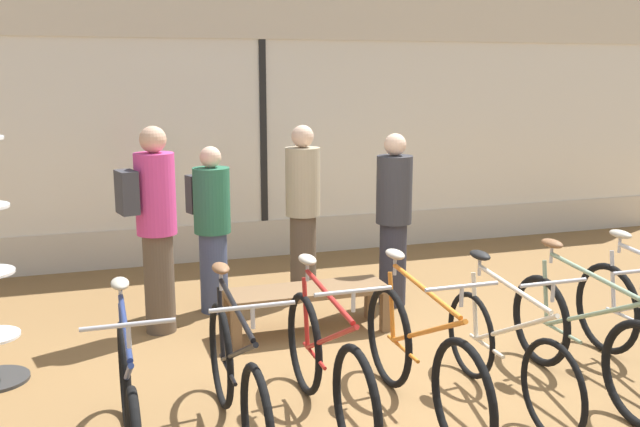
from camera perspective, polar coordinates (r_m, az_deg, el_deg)
ground_plane at (r=5.26m, az=6.26°, el=-13.92°), size 24.00×24.00×0.00m
shop_back_wall at (r=8.56m, az=-4.61°, el=7.28°), size 12.00×0.08×3.20m
bicycle_far_left at (r=4.33m, az=-15.02°, el=-14.48°), size 0.46×1.70×1.03m
bicycle_left at (r=4.46m, az=-6.70°, el=-13.16°), size 0.46×1.79×1.04m
bicycle_center_left at (r=4.64m, az=0.55°, el=-12.08°), size 0.46×1.74×1.04m
bicycle_center at (r=4.77m, az=8.07°, el=-11.45°), size 0.46×1.80×1.05m
bicycle_center_right at (r=5.07m, az=14.69°, el=-10.66°), size 0.46×1.63×1.00m
bicycle_right at (r=5.40m, az=20.43°, el=-9.46°), size 0.46×1.76×1.03m
display_bench at (r=6.19m, az=-1.05°, el=-6.62°), size 1.40×0.44×0.40m
customer_near_rack at (r=6.70m, az=-8.68°, el=-0.83°), size 0.43×0.55×1.57m
customer_by_window at (r=7.00m, az=-1.38°, el=0.40°), size 0.48×0.48×1.73m
customer_mid_floor at (r=6.83m, az=5.92°, el=-0.24°), size 0.47×0.47×1.67m
customer_near_bench at (r=6.21m, az=-13.09°, el=-0.74°), size 0.53×0.41×1.79m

